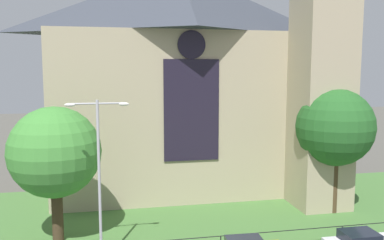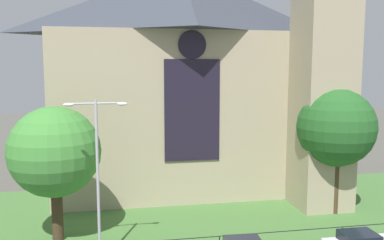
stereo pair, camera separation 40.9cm
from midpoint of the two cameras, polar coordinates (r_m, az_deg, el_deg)
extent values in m
plane|color=#56544C|center=(31.87, -1.06, -12.85)|extent=(160.00, 160.00, 0.00)
cube|color=#477538|center=(30.02, -0.42, -14.12)|extent=(120.00, 20.00, 0.01)
cube|color=tan|center=(37.75, -1.34, 1.16)|extent=(22.00, 12.00, 14.00)
pyramid|color=#383D47|center=(38.08, -1.38, 16.31)|extent=(22.00, 12.00, 6.00)
cube|color=black|center=(31.75, 0.38, 1.35)|extent=(4.40, 0.16, 8.00)
cylinder|color=black|center=(31.67, 0.39, 10.58)|extent=(2.20, 0.15, 2.20)
cube|color=tan|center=(33.21, 18.28, 3.50)|extent=(4.00, 4.00, 18.00)
cylinder|color=black|center=(24.84, 4.39, -16.03)|extent=(31.67, 0.05, 0.05)
cylinder|color=black|center=(28.00, 20.81, -14.97)|extent=(0.07, 0.07, 1.10)
cylinder|color=#4C3823|center=(33.10, 19.69, -8.54)|extent=(0.92, 0.92, 4.38)
sphere|color=#235B23|center=(32.24, 20.00, -0.99)|extent=(5.85, 5.85, 5.85)
cylinder|color=#423021|center=(27.67, -18.05, -12.32)|extent=(0.70, 0.70, 3.63)
sphere|color=#428C38|center=(26.66, -18.37, -4.25)|extent=(5.71, 5.71, 5.71)
cylinder|color=#B2B2B7|center=(22.86, -12.61, -8.84)|extent=(0.16, 0.16, 9.26)
cylinder|color=#B2B2B7|center=(22.13, -14.73, 2.25)|extent=(1.40, 0.10, 0.10)
cylinder|color=#B2B2B7|center=(22.07, -11.10, 2.34)|extent=(1.40, 0.10, 0.10)
ellipsoid|color=white|center=(22.20, -16.52, 2.08)|extent=(0.57, 0.26, 0.20)
ellipsoid|color=white|center=(22.08, -9.28, 2.25)|extent=(0.57, 0.26, 0.20)
cube|color=black|center=(26.19, 22.92, -15.01)|extent=(2.01, 1.61, 0.55)
camera|label=1|loc=(0.20, -89.59, 0.05)|focal=37.82mm
camera|label=2|loc=(0.20, 90.41, -0.05)|focal=37.82mm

